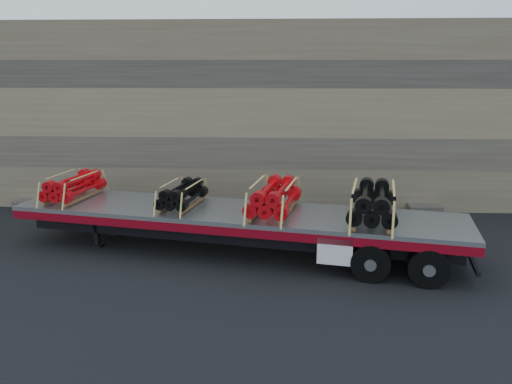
# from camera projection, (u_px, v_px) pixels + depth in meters

# --- Properties ---
(ground) EXTENTS (120.00, 120.00, 0.00)m
(ground) POSITION_uv_depth(u_px,v_px,m) (224.00, 258.00, 14.40)
(ground) COLOR black
(ground) RESTS_ON ground
(rock_wall) EXTENTS (44.00, 3.00, 7.00)m
(rock_wall) POSITION_uv_depth(u_px,v_px,m) (240.00, 115.00, 19.84)
(rock_wall) COLOR #7A6B54
(rock_wall) RESTS_ON ground
(trailer) EXTENTS (13.38, 5.08, 1.31)m
(trailer) POSITION_uv_depth(u_px,v_px,m) (235.00, 231.00, 14.69)
(trailer) COLOR #9A9DA1
(trailer) RESTS_ON ground
(bundle_front) EXTENTS (1.45, 2.27, 0.75)m
(bundle_front) POSITION_uv_depth(u_px,v_px,m) (74.00, 187.00, 15.68)
(bundle_front) COLOR red
(bundle_front) RESTS_ON trailer
(bundle_midfront) EXTENTS (1.32, 2.07, 0.68)m
(bundle_midfront) POSITION_uv_depth(u_px,v_px,m) (182.00, 195.00, 14.83)
(bundle_midfront) COLOR black
(bundle_midfront) RESTS_ON trailer
(bundle_midrear) EXTENTS (1.65, 2.59, 0.85)m
(bundle_midrear) POSITION_uv_depth(u_px,v_px,m) (274.00, 198.00, 14.15)
(bundle_midrear) COLOR red
(bundle_midrear) RESTS_ON trailer
(bundle_rear) EXTENTS (1.73, 2.71, 0.89)m
(bundle_rear) POSITION_uv_depth(u_px,v_px,m) (373.00, 204.00, 13.50)
(bundle_rear) COLOR black
(bundle_rear) RESTS_ON trailer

